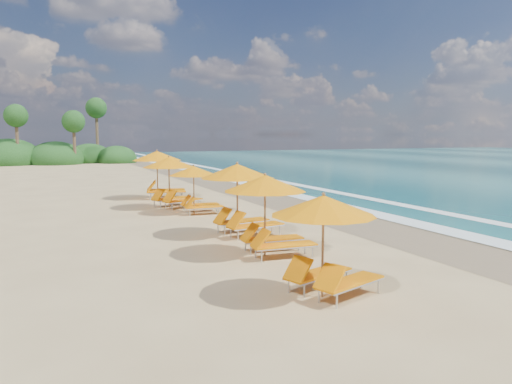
{
  "coord_description": "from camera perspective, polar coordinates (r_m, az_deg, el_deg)",
  "views": [
    {
      "loc": [
        -7.95,
        -17.87,
        3.5
      ],
      "look_at": [
        0.0,
        0.0,
        1.2
      ],
      "focal_mm": 34.42,
      "sensor_mm": 36.0,
      "label": 1
    }
  ],
  "objects": [
    {
      "name": "ground",
      "position": [
        19.87,
        -0.0,
        -3.44
      ],
      "size": [
        160.0,
        160.0,
        0.0
      ],
      "primitive_type": "plane",
      "color": "tan",
      "rests_on": "ground"
    },
    {
      "name": "wet_sand",
      "position": [
        21.78,
        9.67,
        -2.62
      ],
      "size": [
        4.0,
        160.0,
        0.01
      ],
      "primitive_type": "cube",
      "color": "#846E4F",
      "rests_on": "ground"
    },
    {
      "name": "surf_foam",
      "position": [
        23.36,
        15.2,
        -2.08
      ],
      "size": [
        4.0,
        160.0,
        0.01
      ],
      "color": "white",
      "rests_on": "ground"
    },
    {
      "name": "station_0",
      "position": [
        10.74,
        8.38,
        -5.28
      ],
      "size": [
        2.9,
        2.84,
        2.29
      ],
      "rotation": [
        0.0,
        0.0,
        0.32
      ],
      "color": "olive",
      "rests_on": "ground"
    },
    {
      "name": "station_1",
      "position": [
        14.18,
        1.75,
        -2.02
      ],
      "size": [
        2.72,
        2.55,
        2.41
      ],
      "rotation": [
        0.0,
        0.0,
        -0.08
      ],
      "color": "olive",
      "rests_on": "ground"
    },
    {
      "name": "station_2",
      "position": [
        17.01,
        -1.6,
        -0.25
      ],
      "size": [
        2.97,
        2.8,
        2.57
      ],
      "rotation": [
        0.0,
        0.0,
        0.12
      ],
      "color": "olive",
      "rests_on": "ground"
    },
    {
      "name": "station_3",
      "position": [
        21.88,
        -6.81,
        0.68
      ],
      "size": [
        2.47,
        2.31,
        2.18
      ],
      "rotation": [
        0.0,
        0.0,
        -0.08
      ],
      "color": "olive",
      "rests_on": "ground"
    },
    {
      "name": "station_4",
      "position": [
        23.72,
        -9.68,
        1.54
      ],
      "size": [
        3.21,
        3.16,
        2.5
      ],
      "rotation": [
        0.0,
        0.0,
        0.35
      ],
      "color": "olive",
      "rests_on": "ground"
    },
    {
      "name": "station_5",
      "position": [
        27.4,
        -10.96,
        2.4
      ],
      "size": [
        3.27,
        3.14,
        2.68
      ],
      "rotation": [
        0.0,
        0.0,
        -0.22
      ],
      "color": "olive",
      "rests_on": "ground"
    },
    {
      "name": "treeline",
      "position": [
        63.46,
        -25.81,
        3.78
      ],
      "size": [
        25.8,
        8.8,
        9.74
      ],
      "color": "#163D14",
      "rests_on": "ground"
    }
  ]
}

